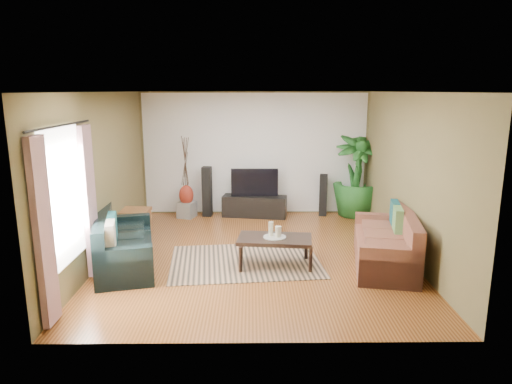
{
  "coord_description": "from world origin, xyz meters",
  "views": [
    {
      "loc": [
        -0.08,
        -7.3,
        2.73
      ],
      "look_at": [
        0.0,
        0.2,
        1.05
      ],
      "focal_mm": 32.0,
      "sensor_mm": 36.0,
      "label": 1
    }
  ],
  "objects_px": {
    "sofa_right": "(385,239)",
    "speaker_left": "(207,192)",
    "speaker_right": "(323,195)",
    "side_table": "(136,224)",
    "sofa_left": "(125,240)",
    "coffee_table": "(275,252)",
    "vase": "(186,195)",
    "tv_stand": "(255,206)",
    "television": "(255,182)",
    "pedestal": "(187,210)",
    "potted_plant": "(356,176)"
  },
  "relations": [
    {
      "from": "pedestal",
      "to": "vase",
      "type": "xyz_separation_m",
      "value": [
        0.0,
        0.0,
        0.33
      ]
    },
    {
      "from": "sofa_right",
      "to": "tv_stand",
      "type": "height_order",
      "value": "sofa_right"
    },
    {
      "from": "sofa_right",
      "to": "side_table",
      "type": "distance_m",
      "value": 4.5
    },
    {
      "from": "sofa_right",
      "to": "speaker_left",
      "type": "distance_m",
      "value": 4.27
    },
    {
      "from": "sofa_right",
      "to": "vase",
      "type": "distance_m",
      "value": 4.53
    },
    {
      "from": "television",
      "to": "vase",
      "type": "height_order",
      "value": "television"
    },
    {
      "from": "speaker_right",
      "to": "vase",
      "type": "height_order",
      "value": "speaker_right"
    },
    {
      "from": "coffee_table",
      "to": "tv_stand",
      "type": "relative_size",
      "value": 0.83
    },
    {
      "from": "sofa_right",
      "to": "side_table",
      "type": "relative_size",
      "value": 3.51
    },
    {
      "from": "coffee_table",
      "to": "speaker_right",
      "type": "bearing_deg",
      "value": 74.42
    },
    {
      "from": "speaker_left",
      "to": "vase",
      "type": "xyz_separation_m",
      "value": [
        -0.44,
        -0.12,
        -0.05
      ]
    },
    {
      "from": "sofa_right",
      "to": "speaker_right",
      "type": "xyz_separation_m",
      "value": [
        -0.52,
        2.95,
        0.04
      ]
    },
    {
      "from": "speaker_right",
      "to": "speaker_left",
      "type": "bearing_deg",
      "value": -168.45
    },
    {
      "from": "speaker_left",
      "to": "side_table",
      "type": "height_order",
      "value": "speaker_left"
    },
    {
      "from": "coffee_table",
      "to": "tv_stand",
      "type": "xyz_separation_m",
      "value": [
        -0.3,
        2.9,
        -0.0
      ]
    },
    {
      "from": "sofa_left",
      "to": "sofa_right",
      "type": "height_order",
      "value": "same"
    },
    {
      "from": "television",
      "to": "pedestal",
      "type": "bearing_deg",
      "value": -177.62
    },
    {
      "from": "sofa_right",
      "to": "vase",
      "type": "bearing_deg",
      "value": -117.82
    },
    {
      "from": "potted_plant",
      "to": "television",
      "type": "bearing_deg",
      "value": -178.54
    },
    {
      "from": "speaker_right",
      "to": "potted_plant",
      "type": "distance_m",
      "value": 0.84
    },
    {
      "from": "television",
      "to": "coffee_table",
      "type": "bearing_deg",
      "value": -84.23
    },
    {
      "from": "coffee_table",
      "to": "side_table",
      "type": "xyz_separation_m",
      "value": [
        -2.54,
        1.41,
        0.04
      ]
    },
    {
      "from": "speaker_right",
      "to": "pedestal",
      "type": "height_order",
      "value": "speaker_right"
    },
    {
      "from": "tv_stand",
      "to": "television",
      "type": "bearing_deg",
      "value": 98.96
    },
    {
      "from": "vase",
      "to": "television",
      "type": "bearing_deg",
      "value": 2.38
    },
    {
      "from": "coffee_table",
      "to": "speaker_right",
      "type": "xyz_separation_m",
      "value": [
        1.22,
        2.98,
        0.23
      ]
    },
    {
      "from": "speaker_right",
      "to": "potted_plant",
      "type": "height_order",
      "value": "potted_plant"
    },
    {
      "from": "tv_stand",
      "to": "side_table",
      "type": "distance_m",
      "value": 2.69
    },
    {
      "from": "vase",
      "to": "side_table",
      "type": "xyz_separation_m",
      "value": [
        -0.75,
        -1.45,
        -0.22
      ]
    },
    {
      "from": "tv_stand",
      "to": "coffee_table",
      "type": "bearing_deg",
      "value": -75.23
    },
    {
      "from": "tv_stand",
      "to": "television",
      "type": "xyz_separation_m",
      "value": [
        0.0,
        0.02,
        0.53
      ]
    },
    {
      "from": "sofa_right",
      "to": "side_table",
      "type": "bearing_deg",
      "value": -97.0
    },
    {
      "from": "speaker_right",
      "to": "vase",
      "type": "relative_size",
      "value": 2.11
    },
    {
      "from": "coffee_table",
      "to": "sofa_right",
      "type": "bearing_deg",
      "value": 7.63
    },
    {
      "from": "coffee_table",
      "to": "tv_stand",
      "type": "height_order",
      "value": "coffee_table"
    },
    {
      "from": "speaker_left",
      "to": "speaker_right",
      "type": "height_order",
      "value": "speaker_left"
    },
    {
      "from": "television",
      "to": "side_table",
      "type": "distance_m",
      "value": 2.75
    },
    {
      "from": "sofa_left",
      "to": "speaker_right",
      "type": "height_order",
      "value": "speaker_right"
    },
    {
      "from": "speaker_right",
      "to": "side_table",
      "type": "distance_m",
      "value": 4.08
    },
    {
      "from": "speaker_right",
      "to": "side_table",
      "type": "height_order",
      "value": "speaker_right"
    },
    {
      "from": "pedestal",
      "to": "side_table",
      "type": "xyz_separation_m",
      "value": [
        -0.75,
        -1.45,
        0.11
      ]
    },
    {
      "from": "pedestal",
      "to": "side_table",
      "type": "bearing_deg",
      "value": -117.52
    },
    {
      "from": "pedestal",
      "to": "sofa_right",
      "type": "bearing_deg",
      "value": -38.75
    },
    {
      "from": "coffee_table",
      "to": "vase",
      "type": "distance_m",
      "value": 3.38
    },
    {
      "from": "tv_stand",
      "to": "speaker_right",
      "type": "bearing_deg",
      "value": 11.87
    },
    {
      "from": "television",
      "to": "speaker_left",
      "type": "relative_size",
      "value": 0.93
    },
    {
      "from": "sofa_right",
      "to": "pedestal",
      "type": "xyz_separation_m",
      "value": [
        -3.53,
        2.83,
        -0.25
      ]
    },
    {
      "from": "television",
      "to": "speaker_left",
      "type": "distance_m",
      "value": 1.07
    },
    {
      "from": "sofa_left",
      "to": "coffee_table",
      "type": "bearing_deg",
      "value": -103.95
    },
    {
      "from": "potted_plant",
      "to": "side_table",
      "type": "xyz_separation_m",
      "value": [
        -4.48,
        -1.57,
        -0.62
      ]
    }
  ]
}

